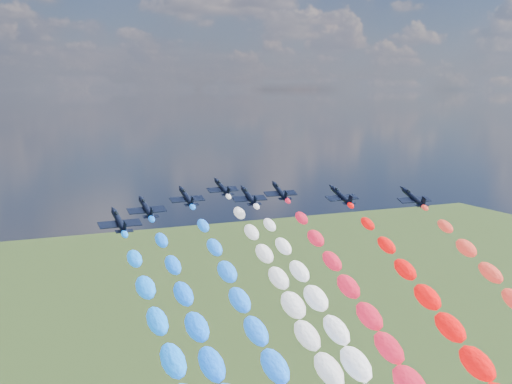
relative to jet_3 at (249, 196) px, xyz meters
name	(u,v)px	position (x,y,z in m)	size (l,w,h in m)	color
jet_0	(119,221)	(-33.36, -17.02, 0.00)	(7.88, 10.57, 2.33)	black
jet_1	(146,208)	(-25.19, -5.11, 0.00)	(7.88, 10.57, 2.33)	black
jet_2	(187,197)	(-13.22, 4.96, 0.00)	(7.88, 10.57, 2.33)	black
jet_3	(249,196)	(0.00, 0.00, 0.00)	(7.88, 10.57, 2.33)	black
jet_4	(222,188)	(-0.59, 15.40, 0.00)	(7.88, 10.57, 2.33)	black
trail_4	(318,367)	(-0.59, -34.06, -27.32)	(6.07, 96.60, 57.55)	silver
jet_5	(280,191)	(9.75, 3.99, 0.00)	(7.88, 10.57, 2.33)	black
trail_5	(400,381)	(9.75, -45.46, -27.32)	(6.07, 96.60, 57.55)	red
jet_6	(341,196)	(19.75, -7.52, 0.00)	(7.88, 10.57, 2.33)	black
jet_7	(413,198)	(33.20, -16.41, 0.00)	(7.88, 10.57, 2.33)	black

